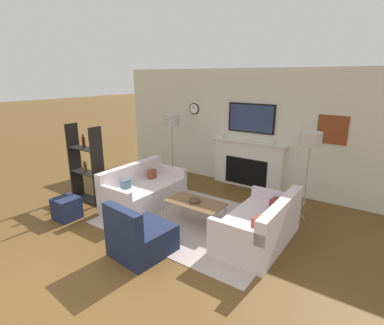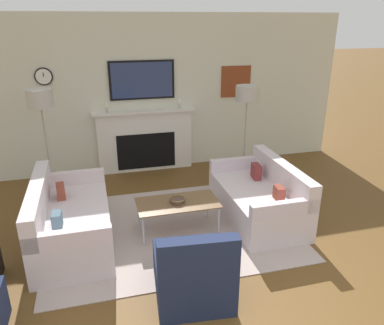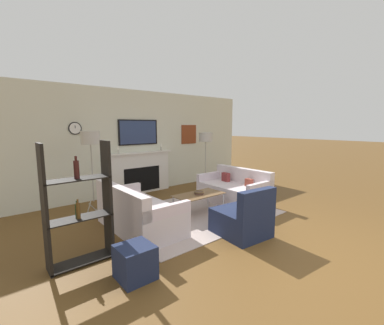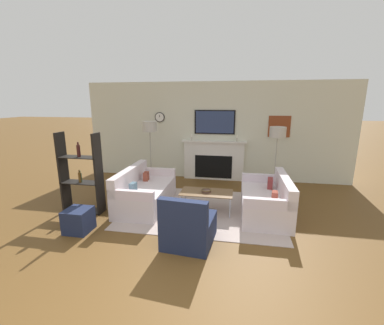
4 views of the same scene
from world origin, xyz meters
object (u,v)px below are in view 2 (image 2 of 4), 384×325
Objects in this scene: armchair at (193,273)px; coffee_table at (178,204)px; floor_lamp_right at (247,95)px; floor_lamp_left at (40,100)px; couch_left at (69,222)px; decorative_bowl at (177,200)px; couch_right at (260,199)px.

armchair is 1.24m from coffee_table.
floor_lamp_left is at bearing -180.00° from floor_lamp_right.
couch_left is 1.34m from coffee_table.
couch_left is at bearing 132.73° from armchair.
decorative_bowl is at bearing -40.79° from floor_lamp_left.
decorative_bowl is at bearing -3.66° from couch_left.
couch_right is 1.00× the size of floor_lamp_right.
floor_lamp_right is at bearing 43.47° from coffee_table.
armchair reaches higher than decorative_bowl.
couch_left is 1.34m from decorative_bowl.
couch_right is at bearing -25.15° from floor_lamp_left.
floor_lamp_left is 3.11m from floor_lamp_right.
couch_left is at bearing 176.67° from coffee_table.
couch_right is 0.95× the size of floor_lamp_left.
armchair reaches higher than couch_left.
floor_lamp_left is at bearing 139.21° from decorative_bowl.
coffee_table is 2.29m from floor_lamp_right.
armchair is at bearing -95.83° from coffee_table.
armchair is at bearing -60.18° from floor_lamp_left.
floor_lamp_right reaches higher than couch_left.
floor_lamp_left is at bearing 139.44° from coffee_table.
floor_lamp_left reaches higher than armchair.
couch_right reaches higher than coffee_table.
armchair is 0.55× the size of floor_lamp_right.
couch_left is 1.78m from armchair.
couch_right is at bearing 3.83° from coffee_table.
armchair is (-1.30, -1.31, -0.01)m from couch_right.
armchair is at bearing -121.32° from floor_lamp_right.
decorative_bowl is (-0.00, -0.01, 0.06)m from coffee_table.
coffee_table is 0.06m from decorative_bowl.
couch_right is 1.79m from floor_lamp_right.
coffee_table is at bearing 58.75° from decorative_bowl.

